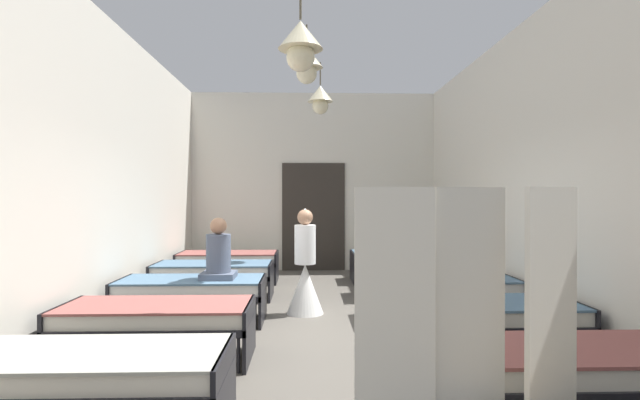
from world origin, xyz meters
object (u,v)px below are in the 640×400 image
bed_right_row_3 (443,287)px  bed_left_row_4 (214,271)px  bed_right_row_2 (485,315)px  privacy_screen (472,346)px  bed_left_row_2 (157,317)px  bed_left_row_5 (228,259)px  nurse_near_aisle (305,276)px  patient_seated_primary (218,256)px  bed_left_row_1 (90,371)px  bed_right_row_4 (418,270)px  bed_right_row_5 (400,259)px  bed_right_row_1 (562,365)px  bed_left_row_3 (192,289)px  patient_seated_secondary (451,273)px

bed_right_row_3 → bed_left_row_4: 3.64m
bed_right_row_2 → privacy_screen: bearing=-112.5°
bed_left_row_2 → bed_left_row_5: bearing=90.0°
nurse_near_aisle → patient_seated_primary: nurse_near_aisle is taller
bed_right_row_2 → bed_left_row_4: 4.44m
bed_right_row_3 → bed_left_row_5: same height
bed_left_row_1 → bed_right_row_3: size_ratio=1.00×
bed_right_row_4 → patient_seated_primary: (-2.99, -1.46, 0.43)m
bed_left_row_5 → bed_right_row_5: 3.34m
bed_right_row_1 → bed_left_row_3: (-3.34, 2.92, 0.00)m
bed_left_row_4 → nurse_near_aisle: nurse_near_aisle is taller
bed_left_row_3 → patient_seated_secondary: (2.99, -1.44, 0.43)m
nurse_near_aisle → bed_right_row_5: bearing=179.2°
bed_right_row_3 → patient_seated_primary: size_ratio=2.37×
bed_left_row_4 → bed_right_row_5: 3.64m
bed_left_row_2 → bed_left_row_3: same height
bed_right_row_4 → privacy_screen: bearing=-100.3°
bed_right_row_4 → patient_seated_primary: size_ratio=2.37×
bed_left_row_1 → patient_seated_secondary: bearing=26.4°
bed_right_row_1 → bed_right_row_3: 2.92m
bed_left_row_4 → privacy_screen: (2.39, -5.22, 0.41)m
bed_right_row_4 → bed_left_row_5: same height
bed_right_row_3 → nurse_near_aisle: bearing=167.3°
bed_left_row_2 → bed_right_row_4: size_ratio=1.00×
bed_right_row_3 → bed_right_row_4: same height
bed_right_row_4 → bed_left_row_5: size_ratio=1.00×
bed_left_row_1 → bed_right_row_2: (3.34, 1.46, 0.00)m
bed_left_row_3 → bed_right_row_5: bearing=41.2°
bed_left_row_1 → bed_right_row_4: same height
bed_left_row_3 → nurse_near_aisle: bearing=15.6°
bed_left_row_4 → bed_right_row_4: 3.34m
bed_right_row_1 → nurse_near_aisle: 3.82m
bed_left_row_4 → patient_seated_secondary: 4.19m
bed_left_row_4 → bed_right_row_5: same height
bed_right_row_4 → patient_seated_primary: bearing=-153.9°
patient_seated_secondary → bed_right_row_3: bearing=76.3°
bed_right_row_2 → bed_left_row_5: (-3.34, 4.38, 0.00)m
bed_right_row_3 → nurse_near_aisle: size_ratio=1.28×
nurse_near_aisle → bed_right_row_1: bearing=64.5°
bed_left_row_3 → privacy_screen: privacy_screen is taller
bed_left_row_2 → privacy_screen: privacy_screen is taller
bed_left_row_4 → bed_left_row_5: same height
patient_seated_secondary → nurse_near_aisle: bearing=128.9°
bed_right_row_2 → patient_seated_primary: bearing=153.9°
nurse_near_aisle → bed_right_row_3: bearing=112.9°
bed_right_row_2 → bed_right_row_5: bearing=90.0°
bed_left_row_5 → privacy_screen: bearing=-70.3°
bed_right_row_5 → patient_seated_primary: size_ratio=2.37×
bed_left_row_1 → bed_left_row_4: 4.38m
bed_right_row_1 → bed_right_row_5: size_ratio=1.00×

